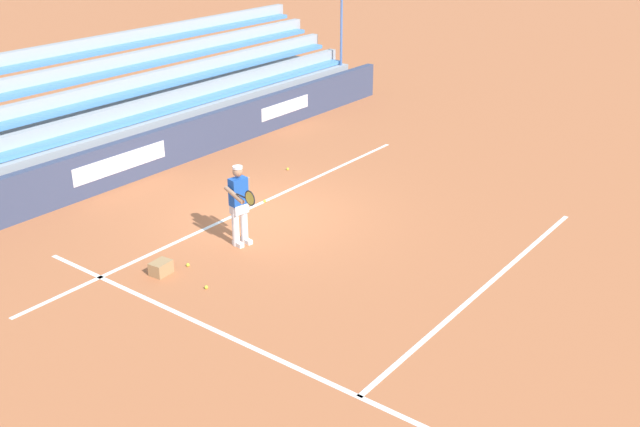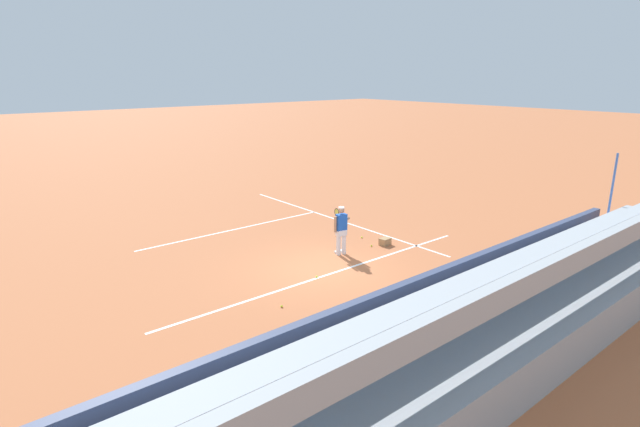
% 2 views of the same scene
% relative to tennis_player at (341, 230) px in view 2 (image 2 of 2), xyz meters
% --- Properties ---
extents(ground_plane, '(160.00, 160.00, 0.00)m').
position_rel_tennis_player_xyz_m(ground_plane, '(-1.40, -0.64, -0.89)').
color(ground_plane, '#B7663D').
extents(court_baseline_white, '(12.00, 0.10, 0.01)m').
position_rel_tennis_player_xyz_m(court_baseline_white, '(-1.40, -1.14, -0.89)').
color(court_baseline_white, white).
rests_on(court_baseline_white, ground).
extents(court_sideline_white, '(0.10, 12.00, 0.01)m').
position_rel_tennis_player_xyz_m(court_sideline_white, '(2.71, 3.36, -0.89)').
color(court_sideline_white, white).
rests_on(court_sideline_white, ground).
extents(court_service_line_white, '(8.22, 0.10, 0.01)m').
position_rel_tennis_player_xyz_m(court_service_line_white, '(-1.40, 4.86, -0.89)').
color(court_service_line_white, white).
rests_on(court_service_line_white, ground).
extents(back_wall_sponsor_board, '(20.83, 0.25, 1.10)m').
position_rel_tennis_player_xyz_m(back_wall_sponsor_board, '(-1.41, -4.73, -0.34)').
color(back_wall_sponsor_board, '#384260').
rests_on(back_wall_sponsor_board, ground).
extents(bleacher_stand, '(19.79, 3.20, 3.40)m').
position_rel_tennis_player_xyz_m(bleacher_stand, '(-1.40, -6.96, -0.13)').
color(bleacher_stand, '#9EA3A8').
rests_on(bleacher_stand, ground).
extents(tennis_player, '(0.70, 0.96, 1.71)m').
position_rel_tennis_player_xyz_m(tennis_player, '(0.00, 0.00, 0.00)').
color(tennis_player, silver).
rests_on(tennis_player, ground).
extents(ball_box_cardboard, '(0.43, 0.34, 0.26)m').
position_rel_tennis_player_xyz_m(ball_box_cardboard, '(1.90, -0.32, -0.76)').
color(ball_box_cardboard, '#A87F51').
rests_on(ball_box_cardboard, ground).
extents(tennis_ball_far_left, '(0.07, 0.07, 0.07)m').
position_rel_tennis_player_xyz_m(tennis_ball_far_left, '(-1.99, -1.10, -0.86)').
color(tennis_ball_far_left, '#CCE533').
rests_on(tennis_ball_far_left, ground).
extents(tennis_ball_toward_net, '(0.07, 0.07, 0.07)m').
position_rel_tennis_player_xyz_m(tennis_ball_toward_net, '(1.79, 0.79, -0.86)').
color(tennis_ball_toward_net, '#CCE533').
rests_on(tennis_ball_toward_net, ground).
extents(tennis_ball_stray_back, '(0.07, 0.07, 0.07)m').
position_rel_tennis_player_xyz_m(tennis_ball_stray_back, '(-4.00, -2.07, -0.86)').
color(tennis_ball_stray_back, '#CCE533').
rests_on(tennis_ball_stray_back, ground).
extents(tennis_ball_midcourt, '(0.07, 0.07, 0.07)m').
position_rel_tennis_player_xyz_m(tennis_ball_midcourt, '(1.38, -0.14, -0.86)').
color(tennis_ball_midcourt, '#CCE533').
rests_on(tennis_ball_midcourt, ground).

